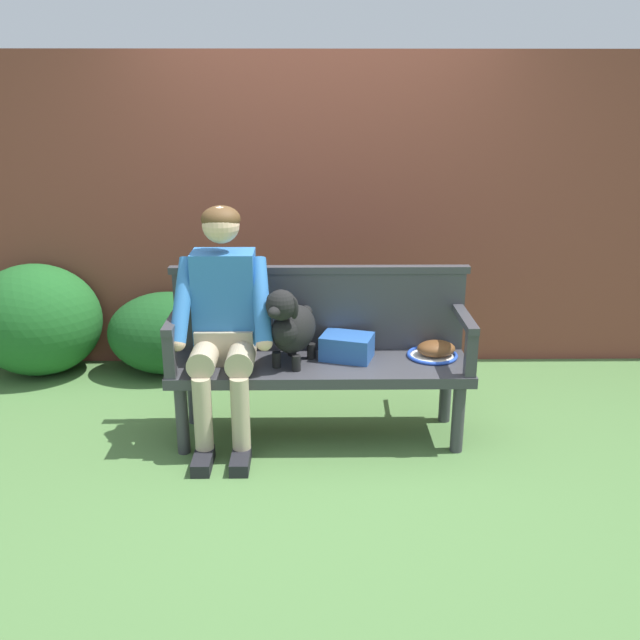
# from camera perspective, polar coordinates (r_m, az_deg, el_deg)

# --- Properties ---
(ground_plane) EXTENTS (40.00, 40.00, 0.00)m
(ground_plane) POSITION_cam_1_polar(r_m,az_deg,el_deg) (4.10, 0.00, -9.44)
(ground_plane) COLOR #4C753D
(brick_garden_fence) EXTENTS (8.00, 0.30, 2.16)m
(brick_garden_fence) POSITION_cam_1_polar(r_m,az_deg,el_deg) (5.02, -0.19, 8.87)
(brick_garden_fence) COLOR brown
(brick_garden_fence) RESTS_ON ground
(hedge_bush_mid_right) EXTENTS (0.89, 0.74, 0.78)m
(hedge_bush_mid_right) POSITION_cam_1_polar(r_m,az_deg,el_deg) (5.20, -22.20, 0.00)
(hedge_bush_mid_right) COLOR #1E5B23
(hedge_bush_mid_right) RESTS_ON ground
(hedge_bush_far_left) EXTENTS (0.84, 0.62, 0.58)m
(hedge_bush_far_left) POSITION_cam_1_polar(r_m,az_deg,el_deg) (4.98, -12.34, -1.04)
(hedge_bush_far_left) COLOR #194C1E
(hedge_bush_far_left) RESTS_ON ground
(garden_bench) EXTENTS (1.67, 0.49, 0.46)m
(garden_bench) POSITION_cam_1_polar(r_m,az_deg,el_deg) (3.93, 0.00, -4.31)
(garden_bench) COLOR #38383D
(garden_bench) RESTS_ON ground
(bench_backrest) EXTENTS (1.71, 0.06, 0.50)m
(bench_backrest) POSITION_cam_1_polar(r_m,az_deg,el_deg) (4.02, -0.04, 1.03)
(bench_backrest) COLOR #38383D
(bench_backrest) RESTS_ON garden_bench
(bench_armrest_left_end) EXTENTS (0.06, 0.49, 0.28)m
(bench_armrest_left_end) POSITION_cam_1_polar(r_m,az_deg,el_deg) (3.83, -11.99, -1.16)
(bench_armrest_left_end) COLOR #38383D
(bench_armrest_left_end) RESTS_ON garden_bench
(bench_armrest_right_end) EXTENTS (0.06, 0.49, 0.28)m
(bench_armrest_right_end) POSITION_cam_1_polar(r_m,az_deg,el_deg) (3.84, 11.96, -1.06)
(bench_armrest_right_end) COLOR #38383D
(bench_armrest_right_end) RESTS_ON garden_bench
(person_seated) EXTENTS (0.56, 0.64, 1.33)m
(person_seated) POSITION_cam_1_polar(r_m,az_deg,el_deg) (3.83, -7.91, 0.21)
(person_seated) COLOR black
(person_seated) RESTS_ON ground
(dog_on_bench) EXTENTS (0.34, 0.46, 0.46)m
(dog_on_bench) POSITION_cam_1_polar(r_m,az_deg,el_deg) (3.79, -2.42, -0.48)
(dog_on_bench) COLOR black
(dog_on_bench) RESTS_ON garden_bench
(tennis_racket) EXTENTS (0.30, 0.57, 0.03)m
(tennis_racket) POSITION_cam_1_polar(r_m,az_deg,el_deg) (4.06, 9.13, -2.70)
(tennis_racket) COLOR blue
(tennis_racket) RESTS_ON garden_bench
(baseball_glove) EXTENTS (0.24, 0.19, 0.09)m
(baseball_glove) POSITION_cam_1_polar(r_m,az_deg,el_deg) (4.03, 9.49, -2.33)
(baseball_glove) COLOR brown
(baseball_glove) RESTS_ON garden_bench
(sports_bag) EXTENTS (0.33, 0.27, 0.14)m
(sports_bag) POSITION_cam_1_polar(r_m,az_deg,el_deg) (3.94, 2.22, -2.20)
(sports_bag) COLOR #2856A3
(sports_bag) RESTS_ON garden_bench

